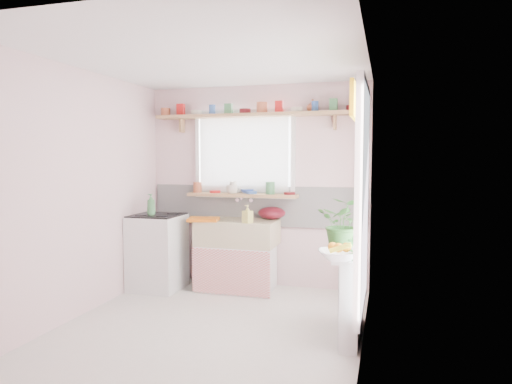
# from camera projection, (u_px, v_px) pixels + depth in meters

# --- Properties ---
(room) EXTENTS (3.20, 3.20, 3.20)m
(room) POSITION_uv_depth(u_px,v_px,m) (297.00, 180.00, 4.83)
(room) COLOR beige
(room) RESTS_ON ground
(sink_unit) EXTENTS (0.95, 0.65, 1.11)m
(sink_unit) POSITION_uv_depth(u_px,v_px,m) (238.00, 254.00, 5.54)
(sink_unit) COLOR white
(sink_unit) RESTS_ON ground
(cooker) EXTENTS (0.58, 0.58, 0.93)m
(cooker) POSITION_uv_depth(u_px,v_px,m) (158.00, 251.00, 5.57)
(cooker) COLOR white
(cooker) RESTS_ON ground
(radiator_ledge) EXTENTS (0.22, 0.95, 0.78)m
(radiator_ledge) POSITION_uv_depth(u_px,v_px,m) (352.00, 292.00, 4.10)
(radiator_ledge) COLOR white
(radiator_ledge) RESTS_ON ground
(windowsill) EXTENTS (1.40, 0.22, 0.04)m
(windowsill) POSITION_uv_depth(u_px,v_px,m) (242.00, 195.00, 5.67)
(windowsill) COLOR tan
(windowsill) RESTS_ON room
(pine_shelf) EXTENTS (2.52, 0.24, 0.04)m
(pine_shelf) POSITION_uv_depth(u_px,v_px,m) (253.00, 115.00, 5.54)
(pine_shelf) COLOR tan
(pine_shelf) RESTS_ON room
(shelf_crockery) EXTENTS (2.47, 0.11, 0.12)m
(shelf_crockery) POSITION_uv_depth(u_px,v_px,m) (250.00, 109.00, 5.55)
(shelf_crockery) COLOR #A55133
(shelf_crockery) RESTS_ON pine_shelf
(sill_crockery) EXTENTS (1.35, 0.11, 0.12)m
(sill_crockery) POSITION_uv_depth(u_px,v_px,m) (238.00, 189.00, 5.67)
(sill_crockery) COLOR #A55133
(sill_crockery) RESTS_ON windowsill
(dish_tray) EXTENTS (0.40, 0.33, 0.04)m
(dish_tray) POSITION_uv_depth(u_px,v_px,m) (203.00, 219.00, 5.45)
(dish_tray) COLOR orange
(dish_tray) RESTS_ON sink_unit
(colander) EXTENTS (0.38, 0.38, 0.15)m
(colander) POSITION_uv_depth(u_px,v_px,m) (272.00, 213.00, 5.60)
(colander) COLOR #580F1B
(colander) RESTS_ON sink_unit
(jade_plant) EXTENTS (0.51, 0.47, 0.48)m
(jade_plant) POSITION_uv_depth(u_px,v_px,m) (344.00, 223.00, 4.10)
(jade_plant) COLOR #2D5E25
(jade_plant) RESTS_ON radiator_ledge
(fruit_bowl) EXTENTS (0.40, 0.40, 0.08)m
(fruit_bowl) POSITION_uv_depth(u_px,v_px,m) (338.00, 255.00, 3.71)
(fruit_bowl) COLOR white
(fruit_bowl) RESTS_ON radiator_ledge
(herb_pot) EXTENTS (0.12, 0.09, 0.19)m
(herb_pot) POSITION_uv_depth(u_px,v_px,m) (354.00, 249.00, 3.67)
(herb_pot) COLOR #2C6F2D
(herb_pot) RESTS_ON radiator_ledge
(soap_bottle_sink) EXTENTS (0.13, 0.13, 0.21)m
(soap_bottle_sink) POSITION_uv_depth(u_px,v_px,m) (248.00, 214.00, 5.27)
(soap_bottle_sink) COLOR #D1C85D
(soap_bottle_sink) RESTS_ON sink_unit
(sill_cup) EXTENTS (0.18, 0.18, 0.11)m
(sill_cup) POSITION_uv_depth(u_px,v_px,m) (232.00, 189.00, 5.63)
(sill_cup) COLOR beige
(sill_cup) RESTS_ON windowsill
(sill_bowl) EXTENTS (0.21, 0.21, 0.05)m
(sill_bowl) POSITION_uv_depth(u_px,v_px,m) (248.00, 191.00, 5.71)
(sill_bowl) COLOR #3553AC
(sill_bowl) RESTS_ON windowsill
(shelf_vase) EXTENTS (0.19, 0.19, 0.15)m
(shelf_vase) POSITION_uv_depth(u_px,v_px,m) (313.00, 106.00, 5.39)
(shelf_vase) COLOR #9A4B2F
(shelf_vase) RESTS_ON pine_shelf
(cooker_bottle) EXTENTS (0.13, 0.13, 0.26)m
(cooker_bottle) POSITION_uv_depth(u_px,v_px,m) (151.00, 205.00, 5.46)
(cooker_bottle) COLOR #43874C
(cooker_bottle) RESTS_ON cooker
(fruit) EXTENTS (0.20, 0.14, 0.10)m
(fruit) POSITION_uv_depth(u_px,v_px,m) (339.00, 247.00, 3.71)
(fruit) COLOR orange
(fruit) RESTS_ON fruit_bowl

